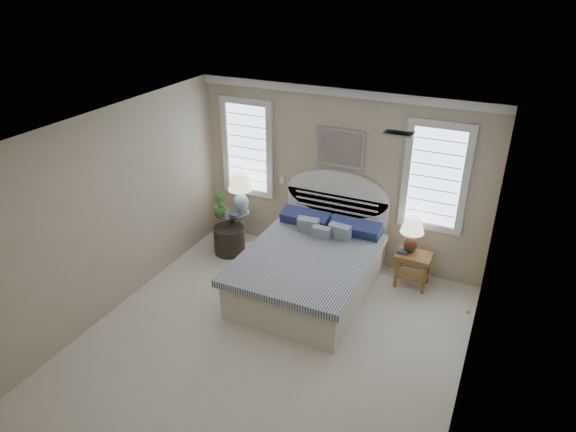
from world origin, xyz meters
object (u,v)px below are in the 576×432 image
Objects in this scene: bed at (311,265)px; lamp_right at (412,231)px; floor_pot at (229,240)px; nightstand_right at (413,262)px; lamp_left at (240,188)px; side_table_left at (232,225)px.

lamp_right is at bearing 30.60° from bed.
floor_pot is (-1.59, 0.39, -0.16)m from bed.
nightstand_right is at bearing 28.03° from bed.
bed is 4.29× the size of nightstand_right.
bed is 1.50m from lamp_right.
bed is at bearing -24.60° from lamp_left.
lamp_right is (2.76, 0.02, -0.16)m from lamp_left.
lamp_left is at bearing 43.27° from side_table_left.
nightstand_right is 0.82× the size of lamp_left.
side_table_left is at bearing -177.38° from lamp_right.
bed is at bearing -13.59° from floor_pot.
lamp_left is (-2.83, 0.01, 0.64)m from nightstand_right.
nightstand_right is (2.95, 0.10, -0.00)m from side_table_left.
lamp_right is at bearing 6.85° from floor_pot.
floor_pot is at bearing -100.82° from lamp_left.
side_table_left is at bearing -136.73° from lamp_left.
floor_pot is 0.91× the size of lamp_right.
bed reaches higher than lamp_right.
nightstand_right reaches higher than floor_pot.
bed reaches higher than floor_pot.
nightstand_right is 2.91m from floor_pot.
lamp_left reaches higher than floor_pot.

